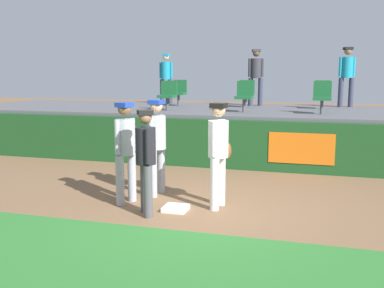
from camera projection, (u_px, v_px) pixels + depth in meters
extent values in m
plane|color=brown|center=(190.00, 209.00, 7.64)|extent=(60.00, 60.00, 0.00)
cube|color=#2D722D|center=(131.00, 268.00, 5.30)|extent=(18.00, 2.80, 0.01)
cube|color=white|center=(176.00, 208.00, 7.54)|extent=(0.40, 0.40, 0.08)
cylinder|color=white|center=(221.00, 180.00, 7.82)|extent=(0.15, 0.15, 0.90)
cylinder|color=white|center=(215.00, 184.00, 7.52)|extent=(0.15, 0.15, 0.90)
cylinder|color=white|center=(218.00, 139.00, 7.55)|extent=(0.38, 0.38, 0.63)
sphere|color=tan|center=(219.00, 110.00, 7.47)|extent=(0.23, 0.23, 0.23)
cube|color=black|center=(219.00, 106.00, 7.46)|extent=(0.27, 0.27, 0.08)
cylinder|color=white|center=(222.00, 136.00, 7.74)|extent=(0.09, 0.09, 0.59)
cylinder|color=white|center=(214.00, 139.00, 7.36)|extent=(0.09, 0.09, 0.59)
ellipsoid|color=brown|center=(228.00, 151.00, 7.74)|extent=(0.14, 0.21, 0.28)
cylinder|color=#9EA3AD|center=(161.00, 170.00, 8.62)|extent=(0.15, 0.15, 0.90)
cylinder|color=#9EA3AD|center=(153.00, 174.00, 8.33)|extent=(0.15, 0.15, 0.90)
cylinder|color=#9EA3AD|center=(157.00, 132.00, 8.35)|extent=(0.39, 0.39, 0.63)
sphere|color=tan|center=(156.00, 106.00, 8.28)|extent=(0.23, 0.23, 0.23)
cube|color=#193899|center=(156.00, 102.00, 8.26)|extent=(0.28, 0.28, 0.08)
cylinder|color=#9EA3AD|center=(162.00, 130.00, 8.54)|extent=(0.09, 0.09, 0.59)
cylinder|color=#9EA3AD|center=(151.00, 133.00, 8.16)|extent=(0.09, 0.09, 0.59)
cylinder|color=#9EA3AD|center=(132.00, 177.00, 8.06)|extent=(0.15, 0.15, 0.89)
cylinder|color=#9EA3AD|center=(120.00, 181.00, 7.79)|extent=(0.15, 0.15, 0.89)
cylinder|color=#9EA3AD|center=(125.00, 137.00, 7.81)|extent=(0.43, 0.43, 0.63)
sphere|color=brown|center=(124.00, 109.00, 7.73)|extent=(0.23, 0.23, 0.23)
cube|color=#193899|center=(124.00, 105.00, 7.72)|extent=(0.30, 0.30, 0.08)
cylinder|color=#9EA3AD|center=(133.00, 134.00, 7.98)|extent=(0.09, 0.09, 0.59)
cylinder|color=#9EA3AD|center=(117.00, 137.00, 7.63)|extent=(0.09, 0.09, 0.59)
cylinder|color=#4C4C51|center=(145.00, 187.00, 7.43)|extent=(0.15, 0.15, 0.85)
cylinder|color=#4C4C51|center=(148.00, 192.00, 7.13)|extent=(0.15, 0.15, 0.85)
cylinder|color=black|center=(146.00, 146.00, 7.16)|extent=(0.45, 0.45, 0.60)
sphere|color=#8C6647|center=(145.00, 117.00, 7.09)|extent=(0.22, 0.22, 0.22)
cube|color=black|center=(145.00, 112.00, 7.08)|extent=(0.32, 0.32, 0.08)
cylinder|color=black|center=(143.00, 143.00, 7.35)|extent=(0.09, 0.09, 0.56)
cylinder|color=black|center=(148.00, 147.00, 6.97)|extent=(0.09, 0.09, 0.56)
cube|color=#19471E|center=(230.00, 144.00, 10.83)|extent=(18.00, 0.24, 1.20)
cube|color=orange|center=(301.00, 149.00, 10.24)|extent=(1.50, 0.02, 0.72)
cube|color=#59595E|center=(247.00, 130.00, 13.26)|extent=(18.00, 4.80, 1.28)
cylinder|color=#4C4C51|center=(322.00, 102.00, 13.11)|extent=(0.08, 0.08, 0.40)
cube|color=#19592D|center=(322.00, 95.00, 13.07)|extent=(0.46, 0.44, 0.08)
cube|color=#19592D|center=(323.00, 87.00, 13.22)|extent=(0.46, 0.06, 0.40)
cylinder|color=#4C4C51|center=(322.00, 106.00, 11.40)|extent=(0.08, 0.08, 0.40)
cube|color=#19592D|center=(322.00, 99.00, 11.37)|extent=(0.46, 0.44, 0.08)
cube|color=#19592D|center=(322.00, 89.00, 11.51)|extent=(0.46, 0.06, 0.40)
cylinder|color=#4C4C51|center=(167.00, 103.00, 12.57)|extent=(0.08, 0.08, 0.40)
cube|color=#19592D|center=(167.00, 96.00, 12.54)|extent=(0.47, 0.44, 0.08)
cube|color=#19592D|center=(169.00, 88.00, 12.68)|extent=(0.47, 0.06, 0.40)
cylinder|color=#4C4C51|center=(244.00, 105.00, 11.96)|extent=(0.08, 0.08, 0.40)
cube|color=#19592D|center=(244.00, 97.00, 11.93)|extent=(0.46, 0.44, 0.08)
cube|color=#19592D|center=(245.00, 88.00, 12.07)|extent=(0.46, 0.06, 0.40)
cylinder|color=#4C4C51|center=(179.00, 100.00, 14.34)|extent=(0.08, 0.08, 0.40)
cube|color=#19592D|center=(179.00, 94.00, 14.31)|extent=(0.44, 0.44, 0.08)
cube|color=#19592D|center=(180.00, 86.00, 14.45)|extent=(0.44, 0.06, 0.40)
cylinder|color=#4C4C51|center=(246.00, 101.00, 13.73)|extent=(0.08, 0.08, 0.40)
cube|color=#19592D|center=(246.00, 94.00, 13.70)|extent=(0.47, 0.44, 0.08)
cube|color=#19592D|center=(247.00, 86.00, 13.85)|extent=(0.47, 0.06, 0.40)
cylinder|color=#33384C|center=(170.00, 92.00, 15.40)|extent=(0.14, 0.14, 0.84)
cylinder|color=#33384C|center=(162.00, 91.00, 15.49)|extent=(0.14, 0.14, 0.84)
cylinder|color=teal|center=(166.00, 71.00, 15.33)|extent=(0.33, 0.33, 0.59)
sphere|color=beige|center=(166.00, 57.00, 15.26)|extent=(0.22, 0.22, 0.22)
cube|color=teal|center=(166.00, 55.00, 15.25)|extent=(0.23, 0.23, 0.08)
cylinder|color=teal|center=(171.00, 70.00, 15.27)|extent=(0.09, 0.09, 0.56)
cylinder|color=teal|center=(161.00, 70.00, 15.39)|extent=(0.09, 0.09, 0.56)
cylinder|color=#33384C|center=(351.00, 93.00, 13.83)|extent=(0.15, 0.15, 0.91)
cylinder|color=#33384C|center=(341.00, 93.00, 13.82)|extent=(0.15, 0.15, 0.91)
cylinder|color=teal|center=(347.00, 67.00, 13.71)|extent=(0.45, 0.45, 0.64)
sphere|color=#8C6647|center=(348.00, 51.00, 13.63)|extent=(0.24, 0.24, 0.24)
cube|color=black|center=(348.00, 48.00, 13.62)|extent=(0.32, 0.32, 0.08)
cylinder|color=teal|center=(354.00, 67.00, 13.71)|extent=(0.09, 0.09, 0.60)
cylinder|color=teal|center=(340.00, 67.00, 13.69)|extent=(0.09, 0.09, 0.60)
cylinder|color=#33384C|center=(260.00, 92.00, 14.41)|extent=(0.15, 0.15, 0.89)
cylinder|color=#33384C|center=(251.00, 92.00, 14.39)|extent=(0.15, 0.15, 0.89)
cylinder|color=#333338|center=(256.00, 68.00, 14.28)|extent=(0.44, 0.44, 0.63)
sphere|color=brown|center=(256.00, 53.00, 14.20)|extent=(0.23, 0.23, 0.23)
cube|color=#333338|center=(256.00, 51.00, 14.19)|extent=(0.32, 0.32, 0.08)
cylinder|color=#333338|center=(262.00, 68.00, 14.29)|extent=(0.09, 0.09, 0.59)
cylinder|color=#333338|center=(250.00, 68.00, 14.26)|extent=(0.09, 0.09, 0.59)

